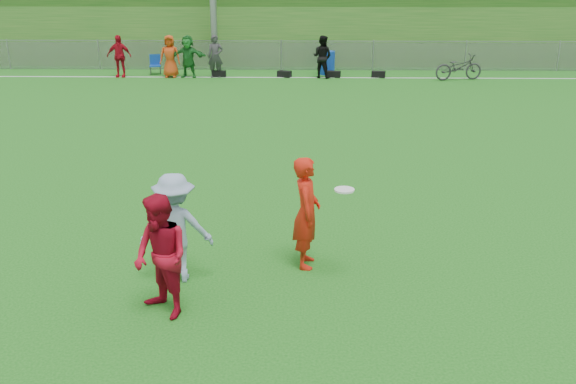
{
  "coord_description": "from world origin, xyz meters",
  "views": [
    {
      "loc": [
        0.92,
        -8.3,
        4.42
      ],
      "look_at": [
        0.72,
        0.5,
        1.28
      ],
      "focal_mm": 40.0,
      "sensor_mm": 36.0,
      "label": 1
    }
  ],
  "objects_px": {
    "player_red_center": "(161,257)",
    "player_red_left": "(307,212)",
    "bicycle": "(459,67)",
    "frisbee": "(344,190)",
    "player_blue": "(176,228)",
    "recycling_bin": "(327,63)"
  },
  "relations": [
    {
      "from": "player_red_left",
      "to": "frisbee",
      "type": "relative_size",
      "value": 6.03
    },
    {
      "from": "frisbee",
      "to": "recycling_bin",
      "type": "bearing_deg",
      "value": 88.64
    },
    {
      "from": "player_blue",
      "to": "bicycle",
      "type": "xyz_separation_m",
      "value": [
        8.06,
        17.39,
        -0.31
      ]
    },
    {
      "from": "frisbee",
      "to": "recycling_bin",
      "type": "height_order",
      "value": "frisbee"
    },
    {
      "from": "player_red_left",
      "to": "player_blue",
      "type": "xyz_separation_m",
      "value": [
        -1.89,
        -0.53,
        -0.05
      ]
    },
    {
      "from": "recycling_bin",
      "to": "bicycle",
      "type": "relative_size",
      "value": 0.49
    },
    {
      "from": "player_red_left",
      "to": "player_red_center",
      "type": "relative_size",
      "value": 1.04
    },
    {
      "from": "player_red_center",
      "to": "bicycle",
      "type": "xyz_separation_m",
      "value": [
        8.06,
        18.39,
        -0.33
      ]
    },
    {
      "from": "player_red_center",
      "to": "player_red_left",
      "type": "bearing_deg",
      "value": 83.44
    },
    {
      "from": "player_blue",
      "to": "player_red_center",
      "type": "bearing_deg",
      "value": 84.67
    },
    {
      "from": "player_red_left",
      "to": "recycling_bin",
      "type": "bearing_deg",
      "value": -1.06
    },
    {
      "from": "player_red_left",
      "to": "player_blue",
      "type": "bearing_deg",
      "value": 107.74
    },
    {
      "from": "player_blue",
      "to": "frisbee",
      "type": "height_order",
      "value": "player_blue"
    },
    {
      "from": "player_red_center",
      "to": "player_blue",
      "type": "bearing_deg",
      "value": 134.51
    },
    {
      "from": "bicycle",
      "to": "frisbee",
      "type": "bearing_deg",
      "value": 149.21
    },
    {
      "from": "recycling_bin",
      "to": "frisbee",
      "type": "bearing_deg",
      "value": -91.36
    },
    {
      "from": "player_red_left",
      "to": "player_red_center",
      "type": "xyz_separation_m",
      "value": [
        -1.89,
        -1.53,
        -0.03
      ]
    },
    {
      "from": "frisbee",
      "to": "recycling_bin",
      "type": "distance_m",
      "value": 18.65
    },
    {
      "from": "player_red_left",
      "to": "frisbee",
      "type": "distance_m",
      "value": 0.88
    },
    {
      "from": "player_blue",
      "to": "bicycle",
      "type": "relative_size",
      "value": 0.84
    },
    {
      "from": "player_red_left",
      "to": "bicycle",
      "type": "relative_size",
      "value": 0.89
    },
    {
      "from": "player_red_center",
      "to": "bicycle",
      "type": "bearing_deg",
      "value": 110.77
    }
  ]
}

